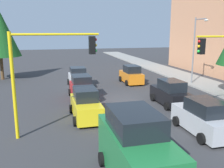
{
  "coord_description": "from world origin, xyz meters",
  "views": [
    {
      "loc": [
        19.44,
        -5.72,
        5.68
      ],
      "look_at": [
        -0.8,
        -0.49,
        1.2
      ],
      "focal_mm": 40.1,
      "sensor_mm": 36.0,
      "label": 1
    }
  ],
  "objects_px": {
    "car_orange": "(131,75)",
    "car_silver": "(203,118)",
    "delivery_van_green": "(136,151)",
    "car_black": "(170,94)",
    "car_yellow": "(86,105)",
    "car_red": "(82,88)",
    "car_white": "(78,78)",
    "street_lamp_curbside": "(196,44)",
    "traffic_signal_near_right": "(48,63)"
  },
  "relations": [
    {
      "from": "car_white",
      "to": "car_yellow",
      "type": "bearing_deg",
      "value": -3.95
    },
    {
      "from": "car_black",
      "to": "car_silver",
      "type": "xyz_separation_m",
      "value": [
        5.49,
        -0.81,
        0.0
      ]
    },
    {
      "from": "car_red",
      "to": "car_silver",
      "type": "relative_size",
      "value": 0.96
    },
    {
      "from": "delivery_van_green",
      "to": "car_black",
      "type": "xyz_separation_m",
      "value": [
        -8.93,
        6.05,
        -0.39
      ]
    },
    {
      "from": "car_red",
      "to": "car_silver",
      "type": "height_order",
      "value": "same"
    },
    {
      "from": "car_yellow",
      "to": "delivery_van_green",
      "type": "bearing_deg",
      "value": 5.57
    },
    {
      "from": "car_silver",
      "to": "car_yellow",
      "type": "bearing_deg",
      "value": -124.89
    },
    {
      "from": "traffic_signal_near_right",
      "to": "car_white",
      "type": "relative_size",
      "value": 1.51
    },
    {
      "from": "delivery_van_green",
      "to": "car_silver",
      "type": "xyz_separation_m",
      "value": [
        -3.45,
        5.25,
        -0.38
      ]
    },
    {
      "from": "street_lamp_curbside",
      "to": "car_silver",
      "type": "height_order",
      "value": "street_lamp_curbside"
    },
    {
      "from": "car_black",
      "to": "car_silver",
      "type": "relative_size",
      "value": 0.97
    },
    {
      "from": "traffic_signal_near_right",
      "to": "car_black",
      "type": "distance_m",
      "value": 10.22
    },
    {
      "from": "car_orange",
      "to": "car_white",
      "type": "relative_size",
      "value": 1.0
    },
    {
      "from": "delivery_van_green",
      "to": "car_red",
      "type": "bearing_deg",
      "value": -178.36
    },
    {
      "from": "car_orange",
      "to": "car_black",
      "type": "height_order",
      "value": "same"
    },
    {
      "from": "car_red",
      "to": "car_yellow",
      "type": "distance_m",
      "value": 4.9
    },
    {
      "from": "car_silver",
      "to": "car_red",
      "type": "bearing_deg",
      "value": -148.26
    },
    {
      "from": "car_orange",
      "to": "car_black",
      "type": "xyz_separation_m",
      "value": [
        8.52,
        0.29,
        0.0
      ]
    },
    {
      "from": "car_red",
      "to": "car_white",
      "type": "height_order",
      "value": "same"
    },
    {
      "from": "car_red",
      "to": "car_yellow",
      "type": "height_order",
      "value": "same"
    },
    {
      "from": "car_orange",
      "to": "car_silver",
      "type": "height_order",
      "value": "same"
    },
    {
      "from": "street_lamp_curbside",
      "to": "car_orange",
      "type": "distance_m",
      "value": 7.48
    },
    {
      "from": "car_silver",
      "to": "car_black",
      "type": "bearing_deg",
      "value": 171.65
    },
    {
      "from": "car_yellow",
      "to": "car_red",
      "type": "bearing_deg",
      "value": 175.49
    },
    {
      "from": "traffic_signal_near_right",
      "to": "car_white",
      "type": "bearing_deg",
      "value": 166.34
    },
    {
      "from": "traffic_signal_near_right",
      "to": "car_yellow",
      "type": "distance_m",
      "value": 4.47
    },
    {
      "from": "delivery_van_green",
      "to": "car_yellow",
      "type": "distance_m",
      "value": 7.67
    },
    {
      "from": "car_silver",
      "to": "street_lamp_curbside",
      "type": "bearing_deg",
      "value": 149.92
    },
    {
      "from": "traffic_signal_near_right",
      "to": "car_black",
      "type": "bearing_deg",
      "value": 111.77
    },
    {
      "from": "traffic_signal_near_right",
      "to": "car_orange",
      "type": "bearing_deg",
      "value": 144.18
    },
    {
      "from": "car_red",
      "to": "car_black",
      "type": "bearing_deg",
      "value": 60.84
    },
    {
      "from": "traffic_signal_near_right",
      "to": "car_red",
      "type": "distance_m",
      "value": 8.26
    },
    {
      "from": "car_orange",
      "to": "car_red",
      "type": "relative_size",
      "value": 0.94
    },
    {
      "from": "car_black",
      "to": "car_white",
      "type": "bearing_deg",
      "value": -143.86
    },
    {
      "from": "car_black",
      "to": "car_orange",
      "type": "bearing_deg",
      "value": -178.06
    },
    {
      "from": "car_red",
      "to": "car_white",
      "type": "xyz_separation_m",
      "value": [
        -4.81,
        0.28,
        -0.0
      ]
    },
    {
      "from": "street_lamp_curbside",
      "to": "car_red",
      "type": "distance_m",
      "value": 12.96
    },
    {
      "from": "traffic_signal_near_right",
      "to": "delivery_van_green",
      "type": "xyz_separation_m",
      "value": [
        5.32,
        2.99,
        -2.71
      ]
    },
    {
      "from": "car_yellow",
      "to": "car_silver",
      "type": "xyz_separation_m",
      "value": [
        4.18,
        5.99,
        0.0
      ]
    },
    {
      "from": "traffic_signal_near_right",
      "to": "car_silver",
      "type": "bearing_deg",
      "value": 77.18
    },
    {
      "from": "street_lamp_curbside",
      "to": "car_black",
      "type": "height_order",
      "value": "street_lamp_curbside"
    },
    {
      "from": "car_red",
      "to": "traffic_signal_near_right",
      "type": "bearing_deg",
      "value": -20.12
    },
    {
      "from": "delivery_van_green",
      "to": "car_orange",
      "type": "height_order",
      "value": "delivery_van_green"
    },
    {
      "from": "street_lamp_curbside",
      "to": "car_white",
      "type": "relative_size",
      "value": 1.87
    },
    {
      "from": "street_lamp_curbside",
      "to": "car_orange",
      "type": "relative_size",
      "value": 1.86
    },
    {
      "from": "traffic_signal_near_right",
      "to": "delivery_van_green",
      "type": "relative_size",
      "value": 1.17
    },
    {
      "from": "car_silver",
      "to": "delivery_van_green",
      "type": "bearing_deg",
      "value": -56.69
    },
    {
      "from": "car_orange",
      "to": "delivery_van_green",
      "type": "bearing_deg",
      "value": -18.28
    },
    {
      "from": "car_black",
      "to": "car_silver",
      "type": "distance_m",
      "value": 5.55
    },
    {
      "from": "delivery_van_green",
      "to": "car_white",
      "type": "bearing_deg",
      "value": -179.75
    }
  ]
}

